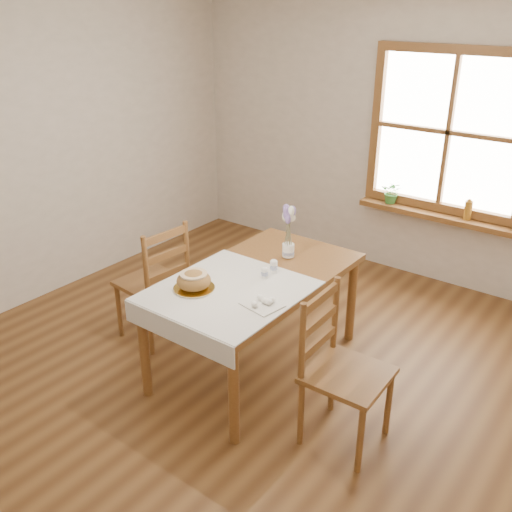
{
  "coord_description": "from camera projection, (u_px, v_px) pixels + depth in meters",
  "views": [
    {
      "loc": [
        2.17,
        -2.57,
        2.54
      ],
      "look_at": [
        0.0,
        0.3,
        0.9
      ],
      "focal_mm": 40.0,
      "sensor_mm": 36.0,
      "label": 1
    }
  ],
  "objects": [
    {
      "name": "bread_plate",
      "position": [
        194.0,
        288.0,
        3.8
      ],
      "size": [
        0.34,
        0.34,
        0.01
      ],
      "primitive_type": "cylinder",
      "rotation": [
        0.0,
        0.0,
        0.33
      ],
      "color": "white",
      "rests_on": "table_linen"
    },
    {
      "name": "egg_napkin",
      "position": [
        262.0,
        305.0,
        3.6
      ],
      "size": [
        0.26,
        0.23,
        0.01
      ],
      "primitive_type": "cube",
      "rotation": [
        0.0,
        0.0,
        -0.17
      ],
      "color": "white",
      "rests_on": "table_linen"
    },
    {
      "name": "pepper_shaker",
      "position": [
        264.0,
        272.0,
        3.94
      ],
      "size": [
        0.05,
        0.05,
        0.09
      ],
      "primitive_type": "cylinder",
      "rotation": [
        0.0,
        0.0,
        0.04
      ],
      "color": "white",
      "rests_on": "table_linen"
    },
    {
      "name": "table_linen",
      "position": [
        229.0,
        291.0,
        3.79
      ],
      "size": [
        0.91,
        0.99,
        0.01
      ],
      "primitive_type": "cube",
      "color": "white",
      "rests_on": "dining_table"
    },
    {
      "name": "chair_left",
      "position": [
        152.0,
        280.0,
        4.5
      ],
      "size": [
        0.52,
        0.5,
        0.99
      ],
      "primitive_type": null,
      "rotation": [
        0.0,
        0.0,
        -1.65
      ],
      "color": "brown",
      "rests_on": "ground"
    },
    {
      "name": "room_walls",
      "position": [
        226.0,
        150.0,
        3.4
      ],
      "size": [
        4.6,
        5.1,
        2.65
      ],
      "color": "beige",
      "rests_on": "ground"
    },
    {
      "name": "dining_table",
      "position": [
        256.0,
        286.0,
        4.05
      ],
      "size": [
        0.9,
        1.6,
        0.75
      ],
      "color": "brown",
      "rests_on": "ground"
    },
    {
      "name": "bread_loaf",
      "position": [
        194.0,
        279.0,
        3.77
      ],
      "size": [
        0.23,
        0.23,
        0.13
      ],
      "primitive_type": "ellipsoid",
      "color": "olive",
      "rests_on": "bread_plate"
    },
    {
      "name": "window",
      "position": [
        449.0,
        132.0,
        5.03
      ],
      "size": [
        1.46,
        0.08,
        1.46
      ],
      "color": "brown",
      "rests_on": "ground"
    },
    {
      "name": "salt_shaker",
      "position": [
        274.0,
        266.0,
        4.02
      ],
      "size": [
        0.07,
        0.07,
        0.1
      ],
      "primitive_type": "cylinder",
      "rotation": [
        0.0,
        0.0,
        -0.35
      ],
      "color": "white",
      "rests_on": "table_linen"
    },
    {
      "name": "potted_plant",
      "position": [
        392.0,
        195.0,
        5.49
      ],
      "size": [
        0.23,
        0.25,
        0.17
      ],
      "primitive_type": "imported",
      "rotation": [
        0.0,
        0.0,
        0.16
      ],
      "color": "#397D32",
      "rests_on": "window_sill"
    },
    {
      "name": "amber_bottle",
      "position": [
        468.0,
        209.0,
        5.08
      ],
      "size": [
        0.08,
        0.08,
        0.19
      ],
      "primitive_type": "cylinder",
      "rotation": [
        0.0,
        0.0,
        0.18
      ],
      "color": "#9E671D",
      "rests_on": "window_sill"
    },
    {
      "name": "flower_vase",
      "position": [
        288.0,
        251.0,
        4.27
      ],
      "size": [
        0.11,
        0.11,
        0.1
      ],
      "primitive_type": "cylinder",
      "rotation": [
        0.0,
        0.0,
        0.21
      ],
      "color": "white",
      "rests_on": "dining_table"
    },
    {
      "name": "chair_right",
      "position": [
        348.0,
        373.0,
        3.4
      ],
      "size": [
        0.5,
        0.48,
        0.99
      ],
      "primitive_type": null,
      "rotation": [
        0.0,
        0.0,
        1.6
      ],
      "color": "brown",
      "rests_on": "ground"
    },
    {
      "name": "lavender_bouquet",
      "position": [
        289.0,
        226.0,
        4.19
      ],
      "size": [
        0.16,
        0.16,
        0.3
      ],
      "primitive_type": null,
      "color": "#755CA3",
      "rests_on": "flower_vase"
    },
    {
      "name": "eggs",
      "position": [
        262.0,
        301.0,
        3.59
      ],
      "size": [
        0.2,
        0.19,
        0.04
      ],
      "primitive_type": null,
      "rotation": [
        0.0,
        0.0,
        -0.17
      ],
      "color": "white",
      "rests_on": "egg_napkin"
    },
    {
      "name": "ground",
      "position": [
        231.0,
        383.0,
        4.11
      ],
      "size": [
        5.0,
        5.0,
        0.0
      ],
      "primitive_type": "plane",
      "color": "brown",
      "rests_on": "ground"
    },
    {
      "name": "window_sill",
      "position": [
        435.0,
        215.0,
        5.29
      ],
      "size": [
        1.46,
        0.2,
        0.05
      ],
      "color": "brown",
      "rests_on": "ground"
    }
  ]
}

